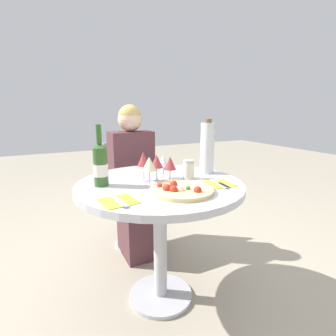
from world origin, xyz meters
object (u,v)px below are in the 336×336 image
object	(u,v)px
chair_behind_diner	(130,195)
seated_diner	(135,187)
dining_table	(160,203)
tall_carafe	(207,148)
wine_bottle	(101,164)
pizza_large	(181,190)

from	to	relation	value
chair_behind_diner	seated_diner	distance (m)	0.17
chair_behind_diner	seated_diner	xyz separation A→B (m)	(0.00, -0.13, 0.11)
dining_table	tall_carafe	xyz separation A→B (m)	(0.36, 0.07, 0.28)
tall_carafe	chair_behind_diner	bearing A→B (deg)	113.25
wine_bottle	tall_carafe	size ratio (longest dim) A/B	0.95
chair_behind_diner	tall_carafe	bearing A→B (deg)	113.25
dining_table	tall_carafe	size ratio (longest dim) A/B	2.73
chair_behind_diner	pizza_large	world-z (taller)	chair_behind_diner
chair_behind_diner	seated_diner	world-z (taller)	seated_diner
wine_bottle	tall_carafe	bearing A→B (deg)	-1.35
seated_diner	chair_behind_diner	bearing A→B (deg)	-90.00
pizza_large	wine_bottle	size ratio (longest dim) A/B	0.96
tall_carafe	dining_table	bearing A→B (deg)	-169.47
pizza_large	wine_bottle	bearing A→B (deg)	138.27
seated_diner	pizza_large	size ratio (longest dim) A/B	3.75
pizza_large	tall_carafe	size ratio (longest dim) A/B	0.92
chair_behind_diner	wine_bottle	bearing A→B (deg)	61.09
dining_table	chair_behind_diner	world-z (taller)	chair_behind_diner
tall_carafe	seated_diner	bearing A→B (deg)	118.12
seated_diner	pizza_large	distance (m)	0.85
chair_behind_diner	pizza_large	bearing A→B (deg)	87.39
seated_diner	tall_carafe	distance (m)	0.72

